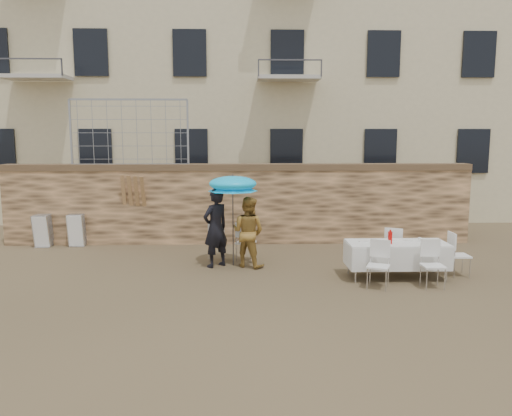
{
  "coord_description": "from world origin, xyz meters",
  "views": [
    {
      "loc": [
        0.07,
        -8.96,
        3.02
      ],
      "look_at": [
        0.4,
        2.2,
        1.4
      ],
      "focal_mm": 35.0,
      "sensor_mm": 36.0,
      "label": 1
    }
  ],
  "objects_px": {
    "table_chair_front_left": "(378,265)",
    "chair_stack_right": "(78,229)",
    "couple_chair_left": "(217,241)",
    "table_chair_front_right": "(433,265)",
    "woman_dress": "(248,232)",
    "man_suit": "(216,228)",
    "table_chair_side": "(459,254)",
    "banquet_table": "(397,244)",
    "couple_chair_right": "(246,241)",
    "umbrella": "(233,186)",
    "chair_stack_left": "(45,229)",
    "soda_bottle": "(390,238)",
    "table_chair_back": "(394,247)"
  },
  "relations": [
    {
      "from": "man_suit",
      "to": "soda_bottle",
      "type": "bearing_deg",
      "value": 121.57
    },
    {
      "from": "soda_bottle",
      "to": "table_chair_front_right",
      "type": "relative_size",
      "value": 0.27
    },
    {
      "from": "man_suit",
      "to": "table_chair_front_left",
      "type": "xyz_separation_m",
      "value": [
        3.31,
        -1.78,
        -0.44
      ]
    },
    {
      "from": "couple_chair_right",
      "to": "chair_stack_right",
      "type": "distance_m",
      "value": 4.96
    },
    {
      "from": "banquet_table",
      "to": "chair_stack_right",
      "type": "xyz_separation_m",
      "value": [
        -7.83,
        3.39,
        -0.27
      ]
    },
    {
      "from": "soda_bottle",
      "to": "table_chair_side",
      "type": "distance_m",
      "value": 1.67
    },
    {
      "from": "umbrella",
      "to": "couple_chair_right",
      "type": "distance_m",
      "value": 1.49
    },
    {
      "from": "man_suit",
      "to": "table_chair_side",
      "type": "xyz_separation_m",
      "value": [
        5.31,
        -0.93,
        -0.44
      ]
    },
    {
      "from": "banquet_table",
      "to": "woman_dress",
      "type": "bearing_deg",
      "value": 162.02
    },
    {
      "from": "woman_dress",
      "to": "table_chair_front_right",
      "type": "height_order",
      "value": "woman_dress"
    },
    {
      "from": "couple_chair_right",
      "to": "table_chair_side",
      "type": "xyz_separation_m",
      "value": [
        4.61,
        -1.48,
        0.0
      ]
    },
    {
      "from": "table_chair_back",
      "to": "table_chair_side",
      "type": "height_order",
      "value": "same"
    },
    {
      "from": "chair_stack_left",
      "to": "table_chair_side",
      "type": "bearing_deg",
      "value": -17.98
    },
    {
      "from": "woman_dress",
      "to": "table_chair_back",
      "type": "height_order",
      "value": "woman_dress"
    },
    {
      "from": "couple_chair_right",
      "to": "chair_stack_left",
      "type": "relative_size",
      "value": 1.04
    },
    {
      "from": "man_suit",
      "to": "umbrella",
      "type": "bearing_deg",
      "value": 153.19
    },
    {
      "from": "couple_chair_right",
      "to": "chair_stack_left",
      "type": "height_order",
      "value": "couple_chair_right"
    },
    {
      "from": "umbrella",
      "to": "chair_stack_left",
      "type": "relative_size",
      "value": 2.15
    },
    {
      "from": "man_suit",
      "to": "table_chair_back",
      "type": "distance_m",
      "value": 4.14
    },
    {
      "from": "banquet_table",
      "to": "man_suit",
      "type": "bearing_deg",
      "value": 165.3
    },
    {
      "from": "table_chair_front_left",
      "to": "chair_stack_right",
      "type": "bearing_deg",
      "value": 173.73
    },
    {
      "from": "man_suit",
      "to": "table_chair_front_left",
      "type": "height_order",
      "value": "man_suit"
    },
    {
      "from": "man_suit",
      "to": "banquet_table",
      "type": "relative_size",
      "value": 0.87
    },
    {
      "from": "couple_chair_right",
      "to": "man_suit",
      "type": "bearing_deg",
      "value": 58.4
    },
    {
      "from": "banquet_table",
      "to": "table_chair_side",
      "type": "xyz_separation_m",
      "value": [
        1.4,
        0.1,
        -0.25
      ]
    },
    {
      "from": "woman_dress",
      "to": "table_chair_side",
      "type": "height_order",
      "value": "woman_dress"
    },
    {
      "from": "soda_bottle",
      "to": "couple_chair_right",
      "type": "bearing_deg",
      "value": 150.17
    },
    {
      "from": "soda_bottle",
      "to": "man_suit",
      "type": "bearing_deg",
      "value": 162.42
    },
    {
      "from": "banquet_table",
      "to": "table_chair_front_right",
      "type": "bearing_deg",
      "value": -56.31
    },
    {
      "from": "couple_chair_left",
      "to": "table_chair_front_right",
      "type": "distance_m",
      "value": 4.98
    },
    {
      "from": "banquet_table",
      "to": "chair_stack_left",
      "type": "xyz_separation_m",
      "value": [
        -8.73,
        3.39,
        -0.27
      ]
    },
    {
      "from": "couple_chair_left",
      "to": "table_chair_side",
      "type": "distance_m",
      "value": 5.51
    },
    {
      "from": "banquet_table",
      "to": "chair_stack_right",
      "type": "bearing_deg",
      "value": 156.6
    },
    {
      "from": "couple_chair_left",
      "to": "table_chair_back",
      "type": "distance_m",
      "value": 4.18
    },
    {
      "from": "woman_dress",
      "to": "table_chair_side",
      "type": "relative_size",
      "value": 1.71
    },
    {
      "from": "man_suit",
      "to": "chair_stack_left",
      "type": "height_order",
      "value": "man_suit"
    },
    {
      "from": "table_chair_front_left",
      "to": "table_chair_side",
      "type": "distance_m",
      "value": 2.17
    },
    {
      "from": "soda_bottle",
      "to": "table_chair_side",
      "type": "relative_size",
      "value": 0.27
    },
    {
      "from": "soda_bottle",
      "to": "table_chair_back",
      "type": "xyz_separation_m",
      "value": [
        0.4,
        0.95,
        -0.43
      ]
    },
    {
      "from": "chair_stack_right",
      "to": "table_chair_side",
      "type": "bearing_deg",
      "value": -19.61
    },
    {
      "from": "man_suit",
      "to": "soda_bottle",
      "type": "distance_m",
      "value": 3.89
    },
    {
      "from": "table_chair_front_left",
      "to": "table_chair_front_right",
      "type": "bearing_deg",
      "value": 23.51
    },
    {
      "from": "umbrella",
      "to": "couple_chair_left",
      "type": "xyz_separation_m",
      "value": [
        -0.4,
        0.45,
        -1.38
      ]
    },
    {
      "from": "couple_chair_left",
      "to": "table_chair_side",
      "type": "xyz_separation_m",
      "value": [
        5.31,
        -1.48,
        0.0
      ]
    },
    {
      "from": "banquet_table",
      "to": "chair_stack_left",
      "type": "height_order",
      "value": "chair_stack_left"
    },
    {
      "from": "man_suit",
      "to": "chair_stack_left",
      "type": "bearing_deg",
      "value": -66.96
    },
    {
      "from": "umbrella",
      "to": "table_chair_front_right",
      "type": "relative_size",
      "value": 2.06
    },
    {
      "from": "umbrella",
      "to": "banquet_table",
      "type": "distance_m",
      "value": 3.86
    },
    {
      "from": "banquet_table",
      "to": "chair_stack_right",
      "type": "height_order",
      "value": "chair_stack_right"
    },
    {
      "from": "couple_chair_left",
      "to": "chair_stack_right",
      "type": "relative_size",
      "value": 1.04
    }
  ]
}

